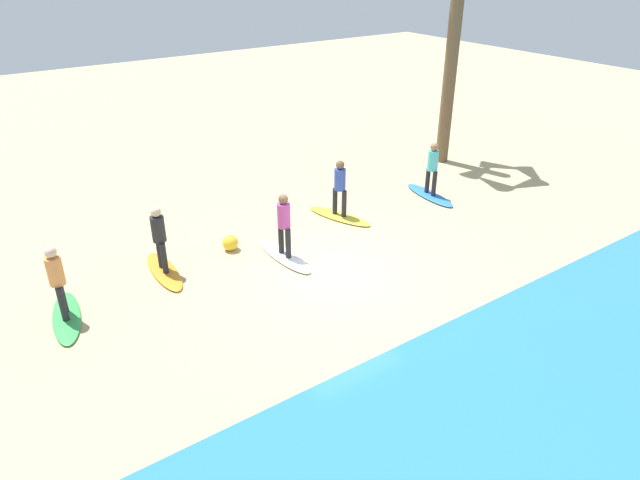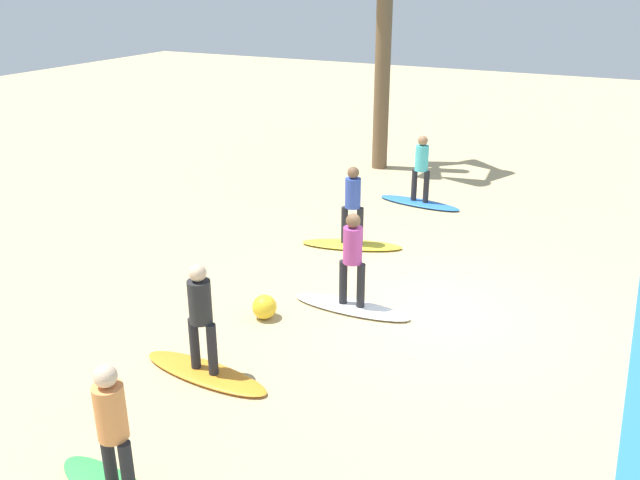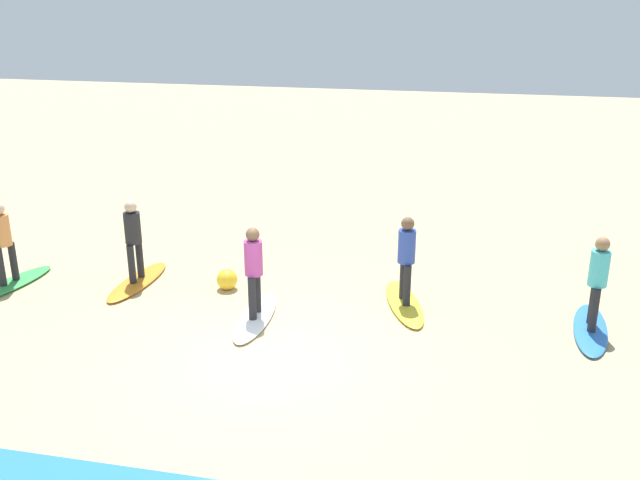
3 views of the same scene
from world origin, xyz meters
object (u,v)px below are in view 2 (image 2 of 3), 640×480
at_px(surfer_yellow, 353,200).
at_px(surfer_green, 112,424).
at_px(surfboard_white, 351,307).
at_px(surfer_white, 353,253).
at_px(surfboard_orange, 205,373).
at_px(surfer_orange, 201,311).
at_px(beach_ball, 264,307).
at_px(surfboard_blue, 419,203).
at_px(surfer_blue, 421,164).
at_px(surfboard_yellow, 352,245).

bearing_deg(surfer_yellow, surfer_green, 5.37).
height_order(surfboard_white, surfer_green, surfer_green).
relative_size(surfer_white, surfboard_orange, 0.78).
bearing_deg(surfer_orange, beach_ball, -176.27).
distance_m(surfboard_orange, surfer_green, 2.68).
distance_m(surfboard_blue, surfer_white, 5.91).
bearing_deg(surfboard_white, beach_ball, -143.02).
bearing_deg(surfer_green, beach_ball, -169.79).
bearing_deg(surfboard_blue, surfer_blue, 0.00).
height_order(surfboard_yellow, surfboard_orange, same).
xyz_separation_m(surfboard_blue, surfer_blue, (0.00, 0.00, 0.99)).
height_order(surfboard_white, surfer_orange, surfer_orange).
distance_m(surfboard_blue, surfboard_yellow, 3.26).
bearing_deg(surfer_orange, surfer_white, 159.29).
bearing_deg(surfboard_blue, beach_ball, -87.84).
relative_size(surfboard_white, surfboard_orange, 1.00).
relative_size(surfer_blue, surfboard_orange, 0.78).
distance_m(surfer_yellow, surfboard_orange, 5.40).
xyz_separation_m(surfboard_white, beach_ball, (0.93, -1.16, 0.16)).
distance_m(surfer_white, surfboard_orange, 3.12).
xyz_separation_m(surfboard_orange, surfer_orange, (0.00, -0.00, 0.99)).
relative_size(surfboard_yellow, surfer_yellow, 1.28).
relative_size(surfer_orange, surfer_green, 1.00).
distance_m(surfer_blue, surfer_white, 5.83).
distance_m(surfer_yellow, beach_ball, 3.56).
bearing_deg(surfer_white, surfboard_blue, -172.66).
bearing_deg(surfer_white, surfboard_white, 0.00).
height_order(surfboard_orange, surfer_green, surfer_green).
bearing_deg(surfer_orange, surfboard_blue, 177.98).
bearing_deg(surfer_orange, surfer_green, 15.00).
xyz_separation_m(surfer_yellow, surfboard_orange, (5.30, 0.08, -0.99)).
relative_size(surfboard_yellow, surfboard_white, 1.00).
relative_size(surfboard_yellow, surfboard_orange, 1.00).
height_order(surfboard_blue, surfer_orange, surfer_orange).
height_order(surfboard_blue, surfer_blue, surfer_blue).
bearing_deg(surfer_green, surfboard_white, 175.57).
height_order(surfboard_white, surfer_white, surfer_white).
bearing_deg(surfer_orange, surfboard_white, 159.29).
height_order(surfboard_yellow, surfer_yellow, surfer_yellow).
height_order(surfer_blue, surfer_yellow, same).
relative_size(surfboard_blue, surfer_white, 1.28).
relative_size(surfboard_orange, surfer_green, 1.28).
xyz_separation_m(surfer_blue, surfer_white, (5.78, 0.74, 0.00)).
xyz_separation_m(surfer_blue, beach_ball, (6.70, -0.42, -0.83)).
bearing_deg(surfboard_blue, surfer_yellow, -90.95).
xyz_separation_m(surfboard_blue, surfboard_white, (5.78, 0.74, 0.00)).
height_order(surfboard_yellow, surfboard_white, same).
height_order(surfboard_blue, surfboard_yellow, same).
bearing_deg(surfboard_orange, surfer_white, 73.22).
distance_m(surfboard_yellow, surfboard_white, 2.78).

